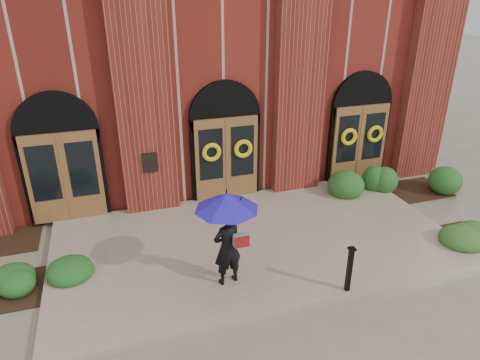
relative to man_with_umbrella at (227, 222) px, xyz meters
name	(u,v)px	position (x,y,z in m)	size (l,w,h in m)	color
ground	(257,247)	(1.15, 1.29, -1.65)	(90.00, 90.00, 0.00)	gray
landing	(255,241)	(1.15, 1.44, -1.58)	(10.00, 5.30, 0.15)	tan
church_building	(183,56)	(1.15, 10.07, 1.85)	(16.20, 12.53, 7.00)	maroon
man_with_umbrella	(227,222)	(0.00, 0.00, 0.00)	(1.58, 1.58, 2.14)	black
metal_post	(349,268)	(2.33, -1.06, -0.95)	(0.15, 0.15, 1.06)	black
hedge_wall_right	(395,182)	(6.35, 2.81, -1.23)	(3.24, 1.30, 0.83)	#21501C
hedge_front_left	(38,277)	(-3.95, 1.29, -1.39)	(1.46, 1.25, 0.52)	#1D4E1A
hedge_front_right	(460,232)	(6.25, -0.03, -1.39)	(1.47, 1.26, 0.52)	#2D551F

